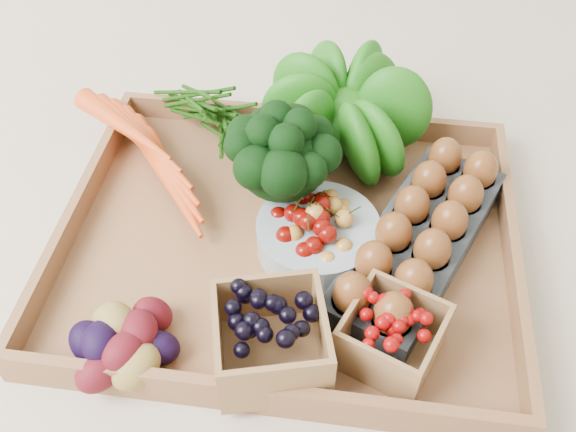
# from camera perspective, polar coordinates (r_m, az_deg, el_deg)

# --- Properties ---
(ground) EXTENTS (4.00, 4.00, 0.00)m
(ground) POSITION_cam_1_polar(r_m,az_deg,el_deg) (0.81, -0.00, -2.88)
(ground) COLOR beige
(ground) RESTS_ON ground
(tray) EXTENTS (0.55, 0.45, 0.01)m
(tray) POSITION_cam_1_polar(r_m,az_deg,el_deg) (0.80, -0.00, -2.53)
(tray) COLOR #8F613C
(tray) RESTS_ON ground
(carrots) EXTENTS (0.22, 0.16, 0.05)m
(carrots) POSITION_cam_1_polar(r_m,az_deg,el_deg) (0.88, -11.40, 4.96)
(carrots) COLOR #ED4C19
(carrots) RESTS_ON tray
(lettuce) EXTENTS (0.15, 0.15, 0.15)m
(lettuce) POSITION_cam_1_polar(r_m,az_deg,el_deg) (0.88, 5.00, 10.17)
(lettuce) COLOR #16560D
(lettuce) RESTS_ON tray
(broccoli) EXTENTS (0.14, 0.14, 0.11)m
(broccoli) POSITION_cam_1_polar(r_m,az_deg,el_deg) (0.80, -0.55, 3.41)
(broccoli) COLOR black
(broccoli) RESTS_ON tray
(cherry_bowl) EXTENTS (0.15, 0.15, 0.04)m
(cherry_bowl) POSITION_cam_1_polar(r_m,az_deg,el_deg) (0.78, 2.68, -1.74)
(cherry_bowl) COLOR #8C9EA5
(cherry_bowl) RESTS_ON tray
(egg_carton) EXTENTS (0.22, 0.32, 0.04)m
(egg_carton) POSITION_cam_1_polar(r_m,az_deg,el_deg) (0.79, 11.47, -2.44)
(egg_carton) COLOR #363E45
(egg_carton) RESTS_ON tray
(potatoes) EXTENTS (0.13, 0.13, 0.07)m
(potatoes) POSITION_cam_1_polar(r_m,az_deg,el_deg) (0.70, -14.76, -10.20)
(potatoes) COLOR #490B13
(potatoes) RESTS_ON tray
(punnet_blackberry) EXTENTS (0.14, 0.14, 0.08)m
(punnet_blackberry) POSITION_cam_1_polar(r_m,az_deg,el_deg) (0.67, -1.55, -10.93)
(punnet_blackberry) COLOR black
(punnet_blackberry) RESTS_ON tray
(punnet_raspberry) EXTENTS (0.12, 0.12, 0.06)m
(punnet_raspberry) POSITION_cam_1_polar(r_m,az_deg,el_deg) (0.69, 9.23, -10.46)
(punnet_raspberry) COLOR #7B0505
(punnet_raspberry) RESTS_ON tray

